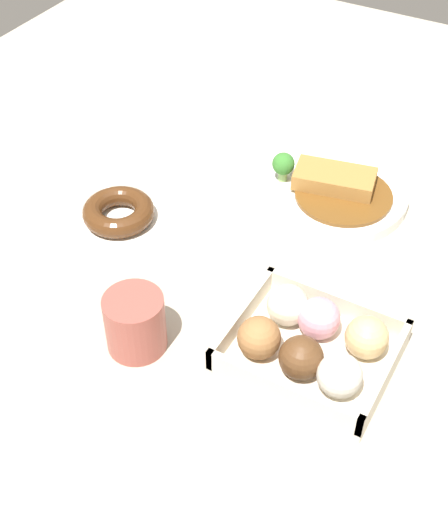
# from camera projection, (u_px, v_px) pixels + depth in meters

# --- Properties ---
(ground_plane) EXTENTS (1.60, 1.60, 0.00)m
(ground_plane) POSITION_uv_depth(u_px,v_px,m) (287.00, 239.00, 1.04)
(ground_plane) COLOR #B2A893
(curry_plate) EXTENTS (0.25, 0.25, 0.07)m
(curry_plate) POSITION_uv_depth(u_px,v_px,m) (328.00, 189.00, 1.10)
(curry_plate) COLOR white
(curry_plate) RESTS_ON ground_plane
(donut_box) EXTENTS (0.19, 0.16, 0.06)m
(donut_box) POSITION_uv_depth(u_px,v_px,m) (311.00, 344.00, 0.86)
(donut_box) COLOR beige
(donut_box) RESTS_ON ground_plane
(chocolate_ring_donut) EXTENTS (0.13, 0.13, 0.03)m
(chocolate_ring_donut) POSITION_uv_depth(u_px,v_px,m) (119.00, 212.00, 1.06)
(chocolate_ring_donut) COLOR white
(chocolate_ring_donut) RESTS_ON ground_plane
(coffee_mug) EXTENTS (0.07, 0.07, 0.08)m
(coffee_mug) POSITION_uv_depth(u_px,v_px,m) (135.00, 323.00, 0.87)
(coffee_mug) COLOR #9E4C42
(coffee_mug) RESTS_ON ground_plane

